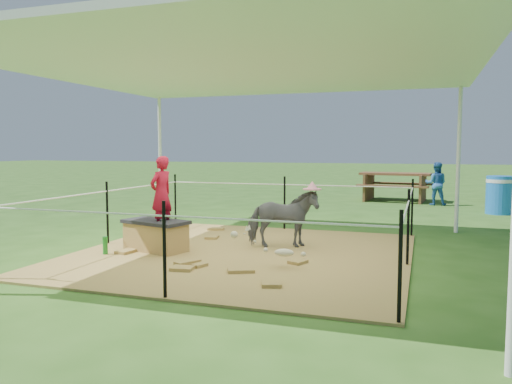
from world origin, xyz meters
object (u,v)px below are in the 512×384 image
(straw_bale, at_px, (156,237))
(trash_barrel, at_px, (499,195))
(green_bottle, at_px, (105,245))
(picnic_table_near, at_px, (395,187))
(distant_person, at_px, (436,184))
(woman, at_px, (161,187))
(foal, at_px, (284,251))
(pony, at_px, (283,219))

(straw_bale, height_order, trash_barrel, trash_barrel)
(green_bottle, distance_m, picnic_table_near, 9.66)
(straw_bale, relative_size, green_bottle, 3.60)
(straw_bale, bearing_deg, distant_person, 62.83)
(woman, xyz_separation_m, foal, (1.95, -0.42, -0.72))
(foal, bearing_deg, woman, 161.16)
(green_bottle, bearing_deg, trash_barrel, 49.05)
(green_bottle, height_order, trash_barrel, trash_barrel)
(trash_barrel, distance_m, distant_person, 1.98)
(straw_bale, relative_size, foal, 1.15)
(straw_bale, height_order, green_bottle, straw_bale)
(green_bottle, xyz_separation_m, distant_person, (4.54, 8.23, 0.42))
(green_bottle, bearing_deg, straw_bale, 39.29)
(pony, xyz_separation_m, foal, (0.36, -1.22, -0.22))
(woman, bearing_deg, trash_barrel, 155.63)
(foal, height_order, trash_barrel, trash_barrel)
(straw_bale, bearing_deg, green_bottle, -140.71)
(foal, distance_m, distant_person, 8.44)
(picnic_table_near, bearing_deg, woman, -102.27)
(woman, distance_m, foal, 2.12)
(woman, xyz_separation_m, distant_person, (3.89, 7.78, -0.39))
(green_bottle, distance_m, distant_person, 9.41)
(woman, relative_size, pony, 1.04)
(straw_bale, height_order, woman, woman)
(pony, xyz_separation_m, picnic_table_near, (1.21, 7.77, -0.06))
(foal, relative_size, distant_person, 0.68)
(trash_barrel, relative_size, distant_person, 0.77)
(straw_bale, distance_m, picnic_table_near, 9.05)
(straw_bale, xyz_separation_m, trash_barrel, (5.33, 6.33, 0.21))
(straw_bale, bearing_deg, pony, 25.40)
(pony, relative_size, trash_barrel, 1.18)
(pony, distance_m, picnic_table_near, 7.86)
(trash_barrel, xyz_separation_m, picnic_table_near, (-2.43, 2.24, -0.03))
(green_bottle, xyz_separation_m, trash_barrel, (5.88, 6.78, 0.29))
(trash_barrel, distance_m, picnic_table_near, 3.31)
(woman, distance_m, picnic_table_near, 9.03)
(pony, xyz_separation_m, trash_barrel, (3.65, 5.53, -0.03))
(distant_person, bearing_deg, foal, 78.82)
(foal, relative_size, trash_barrel, 0.88)
(picnic_table_near, relative_size, distant_person, 1.70)
(straw_bale, height_order, foal, foal)
(trash_barrel, bearing_deg, distant_person, 132.77)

